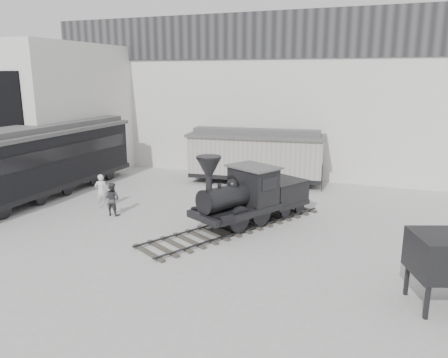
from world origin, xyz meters
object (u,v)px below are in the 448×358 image
at_px(locomotive, 248,198).
at_px(boxcar, 256,155).
at_px(visitor_b, 112,199).
at_px(visitor_a, 101,191).
at_px(passenger_coach, 43,160).

height_order(locomotive, boxcar, boxcar).
height_order(locomotive, visitor_b, locomotive).
bearing_deg(visitor_b, boxcar, -117.87).
bearing_deg(locomotive, boxcar, 132.65).
xyz_separation_m(visitor_a, visitor_b, (1.29, -0.87, -0.07)).
relative_size(locomotive, visitor_a, 5.30).
height_order(locomotive, passenger_coach, passenger_coach).
relative_size(boxcar, visitor_a, 4.91).
xyz_separation_m(locomotive, visitor_b, (-6.89, -1.07, -0.45)).
bearing_deg(passenger_coach, visitor_b, -15.89).
relative_size(passenger_coach, visitor_b, 8.54).
bearing_deg(visitor_a, visitor_b, 112.28).
bearing_deg(visitor_b, passenger_coach, -15.18).
bearing_deg(locomotive, visitor_b, -142.68).
distance_m(locomotive, boxcar, 8.14).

